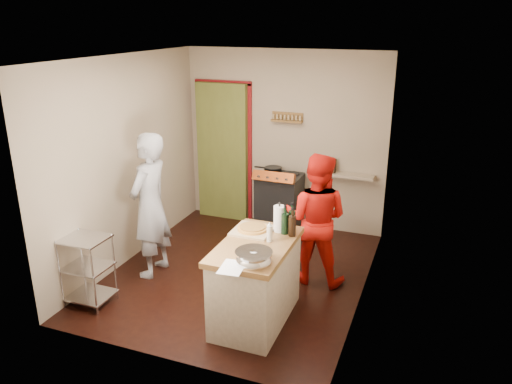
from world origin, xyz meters
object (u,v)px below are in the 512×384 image
person_stripe (150,206)px  person_red (316,219)px  wire_shelving (87,267)px  stove (279,202)px  island (256,280)px

person_stripe → person_red: person_stripe is taller
wire_shelving → person_stripe: (0.28, 0.87, 0.45)m
stove → person_red: 1.53m
wire_shelving → person_red: bearing=32.7°
person_stripe → stove: bearing=149.8°
wire_shelving → person_stripe: bearing=72.1°
stove → person_red: bearing=-55.3°
wire_shelving → person_stripe: size_ratio=0.45×
person_stripe → person_red: 1.97m
wire_shelving → island: island is taller
stove → island: island is taller
stove → island: (0.50, -2.27, 0.01)m
island → person_red: person_red is taller
wire_shelving → person_stripe: 1.01m
stove → wire_shelving: stove is taller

